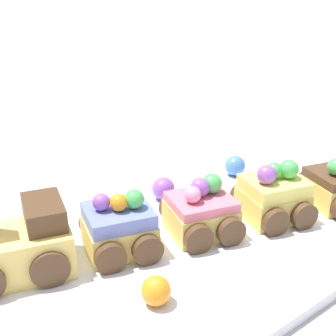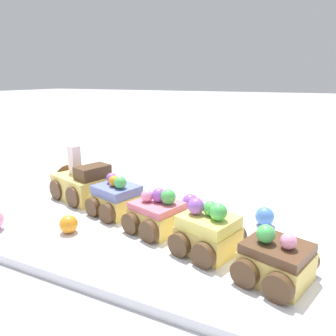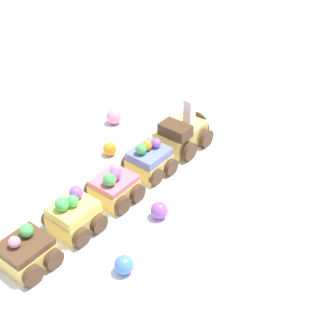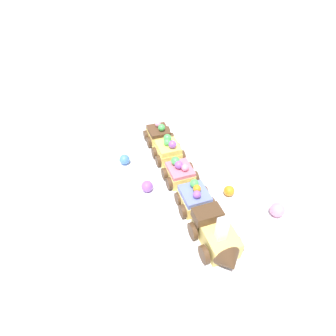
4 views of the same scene
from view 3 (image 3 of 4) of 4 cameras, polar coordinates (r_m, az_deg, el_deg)
name	(u,v)px [view 3 (image 3 of 4)]	position (r m, az deg, el deg)	size (l,w,h in m)	color
ground_plane	(146,205)	(0.76, -2.67, -4.54)	(10.00, 10.00, 0.00)	#B2B2B7
display_board	(146,202)	(0.75, -2.68, -4.20)	(0.63, 0.38, 0.01)	white
cake_train_locomotive	(186,133)	(0.86, 2.21, 4.33)	(0.13, 0.10, 0.09)	#EACC66
cake_car_blueberry	(149,161)	(0.79, -2.30, 0.88)	(0.08, 0.09, 0.06)	#EACC66
cake_car_strawberry	(114,187)	(0.74, -6.56, -2.36)	(0.08, 0.09, 0.06)	#EACC66
cake_car_lemon	(74,216)	(0.70, -11.44, -5.70)	(0.08, 0.09, 0.07)	#EACC66
cake_car_chocolate	(27,252)	(0.67, -16.85, -9.82)	(0.08, 0.09, 0.06)	#EACC66
gumball_pink	(114,117)	(0.93, -6.60, 6.25)	(0.03, 0.03, 0.03)	pink
gumball_orange	(110,149)	(0.85, -7.12, 2.31)	(0.02, 0.02, 0.02)	orange
gumball_purple	(159,210)	(0.71, -1.06, -5.18)	(0.03, 0.03, 0.03)	#9956C6
gumball_blue	(124,265)	(0.64, -5.39, -11.66)	(0.03, 0.03, 0.03)	#4C84E0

